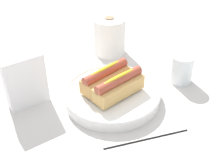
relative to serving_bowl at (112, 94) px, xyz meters
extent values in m
plane|color=beige|center=(-0.02, -0.02, -0.02)|extent=(2.40, 2.40, 0.00)
cylinder|color=white|center=(0.00, 0.00, 0.00)|extent=(0.27, 0.27, 0.03)
torus|color=white|center=(0.00, 0.00, 0.01)|extent=(0.27, 0.27, 0.01)
cube|color=tan|center=(0.01, -0.03, 0.04)|extent=(0.16, 0.10, 0.04)
cylinder|color=#A84733|center=(0.01, -0.03, 0.06)|extent=(0.15, 0.07, 0.03)
ellipsoid|color=gold|center=(0.01, -0.03, 0.08)|extent=(0.11, 0.05, 0.01)
cube|color=tan|center=(-0.01, 0.03, 0.04)|extent=(0.16, 0.10, 0.04)
cylinder|color=#A84733|center=(-0.01, 0.03, 0.06)|extent=(0.15, 0.08, 0.03)
ellipsoid|color=gold|center=(-0.01, 0.03, 0.08)|extent=(0.11, 0.05, 0.01)
cylinder|color=white|center=(0.23, 0.01, 0.03)|extent=(0.07, 0.07, 0.09)
cylinder|color=silver|center=(0.23, 0.01, 0.02)|extent=(0.06, 0.06, 0.08)
cylinder|color=white|center=(0.09, 0.26, 0.05)|extent=(0.11, 0.11, 0.13)
cylinder|color=#997A5B|center=(0.09, 0.26, 0.11)|extent=(0.03, 0.03, 0.00)
cube|color=white|center=(-0.22, 0.08, 0.06)|extent=(0.12, 0.07, 0.15)
cylinder|color=black|center=(0.02, -0.18, -0.02)|extent=(0.22, 0.03, 0.01)
camera|label=1|loc=(-0.25, -0.62, 0.52)|focal=48.19mm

